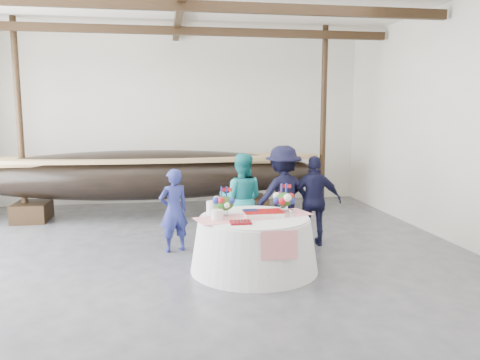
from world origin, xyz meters
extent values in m
cube|color=#3D3D42|center=(0.00, 0.00, 0.00)|extent=(10.00, 12.00, 0.01)
cube|color=silver|center=(0.00, 6.00, 2.25)|extent=(10.00, 0.02, 4.50)
cube|color=silver|center=(0.00, -6.00, 2.25)|extent=(10.00, 0.02, 4.50)
cube|color=black|center=(0.00, 1.50, 4.25)|extent=(9.80, 0.12, 0.18)
cube|color=black|center=(0.00, 4.00, 4.25)|extent=(9.80, 0.12, 0.18)
cylinder|color=black|center=(-3.50, 4.18, 2.25)|extent=(0.14, 0.14, 4.50)
cylinder|color=black|center=(3.50, 4.18, 2.25)|extent=(0.14, 0.14, 4.50)
cube|color=black|center=(-3.36, 4.18, 0.21)|extent=(0.74, 0.95, 0.42)
cube|color=black|center=(1.70, 4.18, 0.21)|extent=(0.74, 0.95, 0.42)
ellipsoid|color=black|center=(-0.83, 4.18, 1.00)|extent=(8.43, 1.69, 1.16)
cube|color=#9E7A4C|center=(-0.83, 4.18, 1.32)|extent=(6.74, 1.11, 0.06)
cone|color=silver|center=(1.01, 0.10, 0.41)|extent=(1.99, 1.99, 0.82)
cylinder|color=silver|center=(1.01, 0.10, 0.83)|extent=(1.69, 1.69, 0.04)
cube|color=red|center=(1.01, 0.10, 0.85)|extent=(1.92, 1.01, 0.01)
cube|color=white|center=(1.15, 0.09, 0.89)|extent=(0.60, 0.40, 0.07)
cylinder|color=white|center=(0.42, -0.05, 0.93)|extent=(0.18, 0.18, 0.15)
cylinder|color=white|center=(0.39, 0.42, 0.95)|extent=(0.18, 0.18, 0.20)
cube|color=maroon|center=(0.73, -0.32, 0.87)|extent=(0.30, 0.24, 0.03)
cone|color=silver|center=(1.57, -0.02, 0.91)|extent=(0.09, 0.09, 0.12)
imported|color=navy|center=(-0.20, 1.29, 0.74)|extent=(0.63, 0.52, 1.48)
imported|color=teal|center=(1.05, 1.55, 0.85)|extent=(0.96, 0.83, 1.71)
imported|color=black|center=(1.80, 1.39, 0.93)|extent=(1.32, 0.93, 1.85)
imported|color=black|center=(2.37, 1.28, 0.83)|extent=(1.03, 0.56, 1.66)
camera|label=1|loc=(-0.32, -6.86, 2.45)|focal=35.00mm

